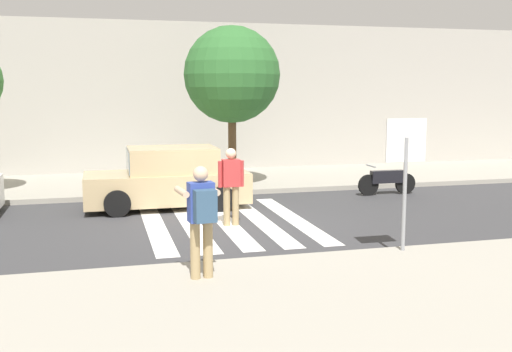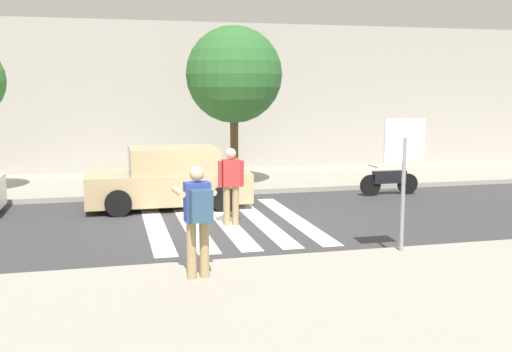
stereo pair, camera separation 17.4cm
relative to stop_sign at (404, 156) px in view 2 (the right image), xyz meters
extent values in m
plane|color=#38383A|center=(-2.47, 3.44, -1.85)|extent=(120.00, 120.00, 0.00)
cube|color=#9E998C|center=(-2.47, -2.76, -1.78)|extent=(60.00, 6.00, 0.14)
cube|color=#9E998C|center=(-2.47, 9.44, -1.78)|extent=(60.00, 4.80, 0.14)
cube|color=#ADA89E|center=(-2.47, 13.84, 0.83)|extent=(56.00, 4.00, 5.36)
cube|color=silver|center=(-4.07, 3.64, -1.85)|extent=(0.44, 5.20, 0.01)
cube|color=silver|center=(-3.27, 3.64, -1.85)|extent=(0.44, 5.20, 0.01)
cube|color=silver|center=(-2.47, 3.64, -1.85)|extent=(0.44, 5.20, 0.01)
cube|color=silver|center=(-1.67, 3.64, -1.85)|extent=(0.44, 5.20, 0.01)
cube|color=silver|center=(-0.87, 3.64, -1.85)|extent=(0.44, 5.20, 0.01)
cylinder|color=gray|center=(0.00, -0.01, -0.70)|extent=(0.07, 0.07, 2.03)
cube|color=white|center=(0.00, 0.00, 0.27)|extent=(0.76, 0.03, 0.76)
cube|color=red|center=(0.00, 0.02, 0.27)|extent=(0.66, 0.02, 0.66)
cylinder|color=tan|center=(-3.84, -0.69, -1.27)|extent=(0.15, 0.15, 0.88)
cylinder|color=tan|center=(-3.65, -0.67, -1.27)|extent=(0.15, 0.15, 0.88)
cube|color=#33479E|center=(-3.75, -0.68, -0.53)|extent=(0.40, 0.28, 0.60)
sphere|color=beige|center=(-3.75, -0.68, -0.10)|extent=(0.23, 0.23, 0.23)
cylinder|color=beige|center=(-4.01, -0.48, -0.40)|extent=(0.16, 0.59, 0.10)
cylinder|color=beige|center=(-3.53, -0.43, -0.40)|extent=(0.16, 0.59, 0.10)
cube|color=black|center=(-3.79, -0.28, -0.37)|extent=(0.15, 0.11, 0.10)
cube|color=#335170|center=(-3.72, -0.91, -0.55)|extent=(0.34, 0.23, 0.48)
cylinder|color=tan|center=(-2.52, 3.30, -1.41)|extent=(0.15, 0.15, 0.88)
cylinder|color=tan|center=(-2.32, 3.30, -1.41)|extent=(0.15, 0.15, 0.88)
cube|color=#B73333|center=(-2.42, 3.30, -0.67)|extent=(0.38, 0.24, 0.60)
sphere|color=beige|center=(-2.42, 3.30, -0.24)|extent=(0.23, 0.23, 0.23)
cylinder|color=#B73333|center=(-2.66, 3.30, -0.69)|extent=(0.10, 0.10, 0.58)
cylinder|color=#B73333|center=(-2.18, 3.30, -0.69)|extent=(0.10, 0.10, 0.58)
cube|color=tan|center=(-3.57, 5.74, -1.32)|extent=(4.10, 1.70, 0.76)
cube|color=tan|center=(-3.42, 5.74, -0.62)|extent=(2.20, 1.56, 0.64)
cube|color=slate|center=(-4.49, 5.74, -0.62)|extent=(0.10, 1.50, 0.54)
cube|color=slate|center=(-2.45, 5.74, -0.62)|extent=(0.10, 1.50, 0.51)
cylinder|color=black|center=(-4.84, 4.89, -1.53)|extent=(0.64, 0.22, 0.64)
cylinder|color=black|center=(-4.84, 6.59, -1.53)|extent=(0.64, 0.22, 0.64)
cylinder|color=black|center=(-2.30, 4.89, -1.53)|extent=(0.64, 0.22, 0.64)
cylinder|color=black|center=(-2.30, 6.59, -1.53)|extent=(0.64, 0.22, 0.64)
cylinder|color=black|center=(2.18, 6.04, -1.55)|extent=(0.60, 0.10, 0.60)
cylinder|color=black|center=(3.34, 6.04, -1.55)|extent=(0.60, 0.10, 0.60)
cube|color=black|center=(2.76, 6.04, -1.33)|extent=(1.00, 0.20, 0.36)
cylinder|color=gray|center=(2.24, 6.04, -1.00)|extent=(0.04, 0.60, 0.04)
cylinder|color=brown|center=(-1.42, 7.71, -0.49)|extent=(0.24, 0.24, 2.45)
sphere|color=#2D662D|center=(-1.42, 7.71, 1.58)|extent=(2.80, 2.80, 2.80)
camera|label=1|loc=(-5.18, -9.43, 1.14)|focal=42.00mm
camera|label=2|loc=(-5.01, -9.47, 1.14)|focal=42.00mm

